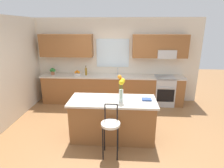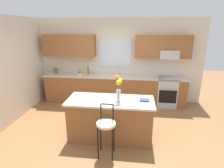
{
  "view_description": "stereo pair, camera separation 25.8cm",
  "coord_description": "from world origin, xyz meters",
  "px_view_note": "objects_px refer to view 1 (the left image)",
  "views": [
    {
      "loc": [
        0.38,
        -3.99,
        2.43
      ],
      "look_at": [
        0.07,
        0.55,
        1.0
      ],
      "focal_mm": 29.51,
      "sensor_mm": 36.0,
      "label": 1
    },
    {
      "loc": [
        0.63,
        -3.97,
        2.43
      ],
      "look_at": [
        0.07,
        0.55,
        1.0
      ],
      "focal_mm": 29.51,
      "sensor_mm": 36.0,
      "label": 2
    }
  ],
  "objects_px": {
    "bar_stool_near": "(111,126)",
    "potted_plant_small": "(53,71)",
    "flower_vase": "(121,86)",
    "oven_range": "(164,91)",
    "fruit_bowl_oranges": "(77,73)",
    "kitchen_island": "(113,119)",
    "cookbook": "(147,99)",
    "bottle_olive_oil": "(86,71)"
  },
  "relations": [
    {
      "from": "oven_range",
      "to": "flower_vase",
      "type": "height_order",
      "value": "flower_vase"
    },
    {
      "from": "fruit_bowl_oranges",
      "to": "potted_plant_small",
      "type": "xyz_separation_m",
      "value": [
        -0.81,
        -0.01,
        0.07
      ]
    },
    {
      "from": "fruit_bowl_oranges",
      "to": "potted_plant_small",
      "type": "height_order",
      "value": "potted_plant_small"
    },
    {
      "from": "oven_range",
      "to": "cookbook",
      "type": "height_order",
      "value": "cookbook"
    },
    {
      "from": "flower_vase",
      "to": "potted_plant_small",
      "type": "xyz_separation_m",
      "value": [
        -2.27,
        2.11,
        -0.21
      ]
    },
    {
      "from": "kitchen_island",
      "to": "potted_plant_small",
      "type": "xyz_separation_m",
      "value": [
        -2.09,
        2.03,
        0.59
      ]
    },
    {
      "from": "bar_stool_near",
      "to": "fruit_bowl_oranges",
      "type": "height_order",
      "value": "fruit_bowl_oranges"
    },
    {
      "from": "bar_stool_near",
      "to": "flower_vase",
      "type": "relative_size",
      "value": 1.82
    },
    {
      "from": "oven_range",
      "to": "fruit_bowl_oranges",
      "type": "relative_size",
      "value": 3.83
    },
    {
      "from": "flower_vase",
      "to": "cookbook",
      "type": "distance_m",
      "value": 0.64
    },
    {
      "from": "fruit_bowl_oranges",
      "to": "bottle_olive_oil",
      "type": "xyz_separation_m",
      "value": [
        0.29,
        -0.01,
        0.07
      ]
    },
    {
      "from": "bar_stool_near",
      "to": "fruit_bowl_oranges",
      "type": "relative_size",
      "value": 4.34
    },
    {
      "from": "cookbook",
      "to": "bottle_olive_oil",
      "type": "bearing_deg",
      "value": 130.64
    },
    {
      "from": "flower_vase",
      "to": "kitchen_island",
      "type": "bearing_deg",
      "value": 157.12
    },
    {
      "from": "kitchen_island",
      "to": "flower_vase",
      "type": "height_order",
      "value": "flower_vase"
    },
    {
      "from": "flower_vase",
      "to": "bottle_olive_oil",
      "type": "distance_m",
      "value": 2.42
    },
    {
      "from": "bar_stool_near",
      "to": "bottle_olive_oil",
      "type": "distance_m",
      "value": 2.85
    },
    {
      "from": "oven_range",
      "to": "potted_plant_small",
      "type": "xyz_separation_m",
      "value": [
        -3.61,
        0.02,
        0.59
      ]
    },
    {
      "from": "bar_stool_near",
      "to": "flower_vase",
      "type": "height_order",
      "value": "flower_vase"
    },
    {
      "from": "bar_stool_near",
      "to": "flower_vase",
      "type": "xyz_separation_m",
      "value": [
        0.18,
        0.53,
        0.62
      ]
    },
    {
      "from": "cookbook",
      "to": "bottle_olive_oil",
      "type": "height_order",
      "value": "bottle_olive_oil"
    },
    {
      "from": "cookbook",
      "to": "oven_range",
      "type": "bearing_deg",
      "value": 68.09
    },
    {
      "from": "bar_stool_near",
      "to": "cookbook",
      "type": "relative_size",
      "value": 5.21
    },
    {
      "from": "oven_range",
      "to": "fruit_bowl_oranges",
      "type": "xyz_separation_m",
      "value": [
        -2.8,
        0.03,
        0.52
      ]
    },
    {
      "from": "flower_vase",
      "to": "cookbook",
      "type": "relative_size",
      "value": 2.87
    },
    {
      "from": "oven_range",
      "to": "fruit_bowl_oranges",
      "type": "distance_m",
      "value": 2.84
    },
    {
      "from": "potted_plant_small",
      "to": "bottle_olive_oil",
      "type": "bearing_deg",
      "value": 0.0
    },
    {
      "from": "potted_plant_small",
      "to": "cookbook",
      "type": "bearing_deg",
      "value": -35.34
    },
    {
      "from": "bottle_olive_oil",
      "to": "kitchen_island",
      "type": "bearing_deg",
      "value": -64.11
    },
    {
      "from": "oven_range",
      "to": "flower_vase",
      "type": "bearing_deg",
      "value": -122.69
    },
    {
      "from": "potted_plant_small",
      "to": "bar_stool_near",
      "type": "bearing_deg",
      "value": -51.68
    },
    {
      "from": "flower_vase",
      "to": "potted_plant_small",
      "type": "distance_m",
      "value": 3.11
    },
    {
      "from": "flower_vase",
      "to": "fruit_bowl_oranges",
      "type": "relative_size",
      "value": 2.39
    },
    {
      "from": "bar_stool_near",
      "to": "potted_plant_small",
      "type": "bearing_deg",
      "value": 128.32
    },
    {
      "from": "kitchen_island",
      "to": "cookbook",
      "type": "distance_m",
      "value": 0.87
    },
    {
      "from": "cookbook",
      "to": "bottle_olive_oil",
      "type": "distance_m",
      "value": 2.63
    },
    {
      "from": "kitchen_island",
      "to": "bar_stool_near",
      "type": "xyz_separation_m",
      "value": [
        -0.0,
        -0.61,
        0.17
      ]
    },
    {
      "from": "fruit_bowl_oranges",
      "to": "kitchen_island",
      "type": "bearing_deg",
      "value": -57.94
    },
    {
      "from": "bar_stool_near",
      "to": "kitchen_island",
      "type": "bearing_deg",
      "value": 90.0
    },
    {
      "from": "fruit_bowl_oranges",
      "to": "potted_plant_small",
      "type": "bearing_deg",
      "value": -179.64
    },
    {
      "from": "kitchen_island",
      "to": "cookbook",
      "type": "height_order",
      "value": "cookbook"
    },
    {
      "from": "kitchen_island",
      "to": "oven_range",
      "type": "bearing_deg",
      "value": 52.91
    }
  ]
}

